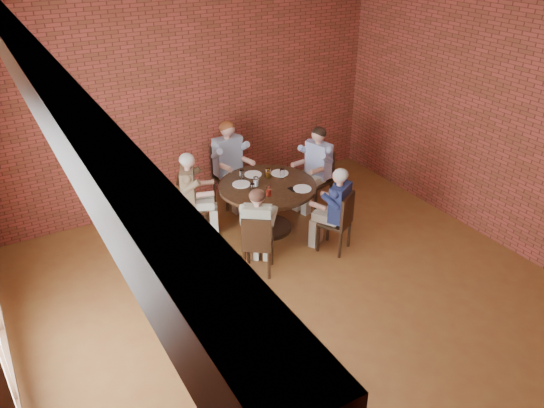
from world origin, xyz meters
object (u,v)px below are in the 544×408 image
diner_b (230,164)px  chair_d (257,243)px  chair_c (188,204)px  diner_a (316,168)px  chair_b (227,172)px  diner_c (193,195)px  diner_e (335,210)px  diner_d (258,231)px  smartphone (292,189)px  chair_a (319,176)px  dining_table (267,198)px  chair_e (340,220)px

diner_b → chair_d: size_ratio=1.59×
chair_c → diner_a: bearing=-71.6°
chair_b → diner_c: bearing=-148.3°
diner_e → diner_a: bearing=-142.2°
diner_a → diner_d: bearing=-70.2°
diner_a → diner_d: diner_a is taller
chair_b → smartphone: (0.34, -1.43, 0.23)m
diner_b → chair_c: bearing=-156.1°
diner_c → diner_e: bearing=-107.8°
chair_a → chair_c: 2.18m
chair_b → diner_e: (0.65, -2.05, 0.10)m
dining_table → chair_d: size_ratio=1.62×
chair_a → diner_a: size_ratio=0.70×
dining_table → smartphone: (0.23, -0.31, 0.23)m
diner_c → diner_b: bearing=-32.7°
chair_e → chair_a: bearing=-142.6°
diner_d → chair_e: (1.21, -0.13, -0.13)m
dining_table → diner_d: diner_d is taller
dining_table → chair_c: size_ratio=1.57×
diner_d → smartphone: 1.03m
chair_a → chair_c: size_ratio=1.03×
chair_e → smartphone: size_ratio=6.18×
dining_table → diner_a: bearing=14.4°
chair_b → diner_b: (0.01, -0.09, 0.18)m
diner_a → smartphone: (-0.80, -0.58, 0.09)m
smartphone → diner_e: bearing=-67.7°
diner_b → diner_e: bearing=-77.5°
dining_table → diner_e: (0.54, -0.93, 0.10)m
diner_a → chair_e: size_ratio=1.49×
chair_d → diner_d: 0.15m
chair_d → chair_b: bearing=-69.3°
chair_d → chair_e: size_ratio=0.99×
diner_a → diner_b: bearing=-138.3°
chair_b → chair_e: size_ratio=1.09×
chair_b → diner_e: bearing=-78.0°
diner_a → chair_b: 1.43m
diner_e → diner_b: bearing=-101.9°
diner_d → chair_c: bearing=-36.1°
chair_a → chair_b: 1.48m
chair_c → chair_d: chair_c is taller
smartphone → diner_a: bearing=31.4°
diner_b → diner_c: diner_b is taller
dining_table → chair_c: (-1.06, 0.48, -0.03)m
diner_b → diner_c: size_ratio=1.09×
chair_c → diner_e: (1.60, -1.41, 0.13)m
dining_table → diner_c: (-0.99, 0.45, 0.11)m
smartphone → chair_e: bearing=-67.4°
chair_a → smartphone: (-0.88, -0.60, 0.25)m
chair_a → chair_d: bearing=-70.4°
chair_a → diner_c: size_ratio=0.73×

